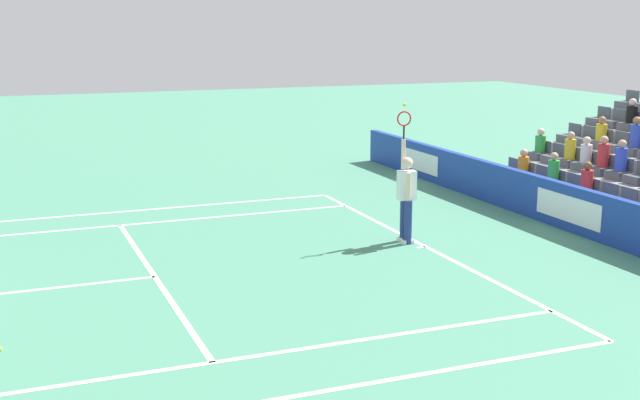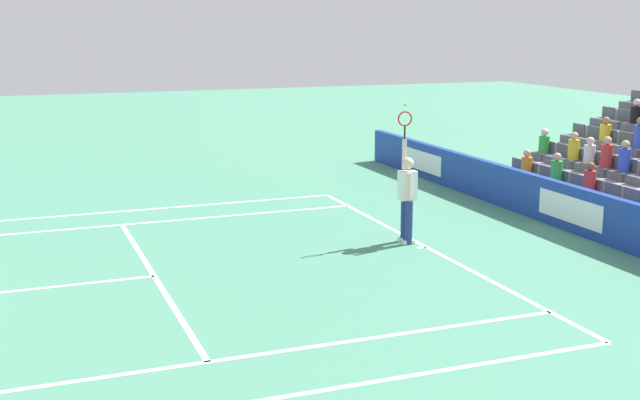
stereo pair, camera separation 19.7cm
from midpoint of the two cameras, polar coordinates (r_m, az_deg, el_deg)
The scene contains 8 objects.
line_baseline at distance 17.01m, azimuth 6.92°, elevation -3.19°, with size 10.97×0.10×0.01m, color white.
line_service at distance 15.26m, azimuth -11.60°, elevation -5.16°, with size 8.23×0.10×0.01m, color white.
line_singles_sideline_left at distance 19.13m, azimuth -15.15°, elevation -1.81°, with size 0.10×11.89×0.01m, color white.
line_singles_sideline_right at distance 11.37m, azimuth -10.13°, elevation -11.23°, with size 0.10×11.89×0.01m, color white.
line_doubles_sideline_left at distance 20.46m, azimuth -15.60°, elevation -0.94°, with size 0.10×11.89×0.01m, color white.
line_centre_mark at distance 16.97m, azimuth 6.62°, elevation -3.23°, with size 0.10×0.20×0.01m, color white.
sponsor_barrier at distance 18.83m, azimuth 16.56°, elevation -0.55°, with size 20.21×0.22×1.01m.
tennis_player at distance 17.11m, azimuth 5.60°, elevation 0.33°, with size 0.52×0.38×2.85m.
Camera 1 is at (-14.35, -3.89, 4.48)m, focal length 46.76 mm.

